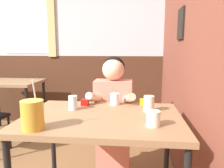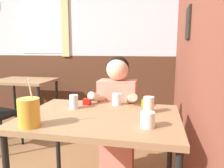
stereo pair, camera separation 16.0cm
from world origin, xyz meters
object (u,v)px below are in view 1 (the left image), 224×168
at_px(background_table, 10,88).
at_px(person_seated, 113,115).
at_px(main_table, 102,125).
at_px(cocktail_pitcher, 33,115).

bearing_deg(background_table, person_seated, -30.17).
xyz_separation_m(background_table, person_seated, (1.54, -0.90, -0.07)).
xyz_separation_m(main_table, person_seated, (0.02, 0.52, -0.09)).
xyz_separation_m(background_table, cocktail_pitcher, (1.17, -1.71, 0.18)).
height_order(main_table, background_table, same).
bearing_deg(person_seated, cocktail_pitcher, -114.71).
bearing_deg(person_seated, main_table, -92.54).
xyz_separation_m(main_table, background_table, (-1.52, 1.42, -0.03)).
bearing_deg(background_table, main_table, -43.02).
bearing_deg(cocktail_pitcher, background_table, 124.35).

